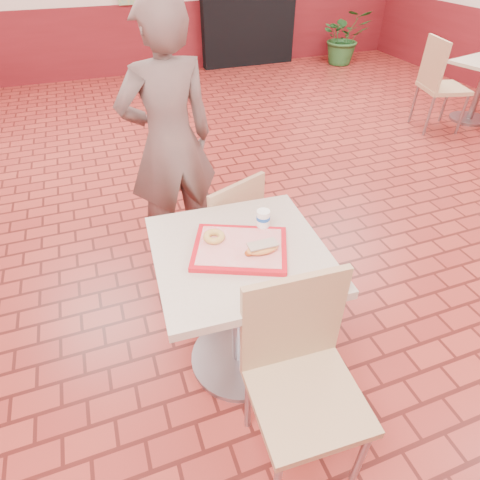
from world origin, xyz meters
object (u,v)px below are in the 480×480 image
object	(u,v)px
chair_main_front	(301,371)
potted_plant	(345,37)
long_john_donut	(262,248)
chair_second_left	(439,81)
serving_tray	(240,248)
customer	(170,142)
ring_donut	(214,237)
paper_cup	(263,218)
chair_main_back	(226,231)
main_table	(240,292)

from	to	relation	value
chair_main_front	potted_plant	bearing A→B (deg)	60.05
long_john_donut	chair_second_left	world-z (taller)	chair_second_left
serving_tray	long_john_donut	size ratio (longest dim) A/B	2.65
chair_main_front	customer	world-z (taller)	customer
long_john_donut	potted_plant	size ratio (longest dim) A/B	0.18
ring_donut	potted_plant	xyz separation A→B (m)	(3.89, 5.08, -0.41)
customer	long_john_donut	world-z (taller)	customer
long_john_donut	customer	bearing A→B (deg)	96.90
chair_main_front	potted_plant	distance (m)	6.77
customer	potted_plant	distance (m)	5.61
long_john_donut	paper_cup	xyz separation A→B (m)	(0.08, 0.18, 0.02)
paper_cup	serving_tray	bearing A→B (deg)	-144.76
chair_main_front	serving_tray	world-z (taller)	chair_main_front
paper_cup	chair_main_back	bearing A→B (deg)	95.19
chair_main_back	chair_second_left	xyz separation A→B (m)	(3.13, 1.75, 0.08)
chair_main_front	long_john_donut	bearing A→B (deg)	94.55
chair_main_front	chair_second_left	size ratio (longest dim) A/B	0.94
serving_tray	chair_main_back	bearing A→B (deg)	78.55
chair_main_front	chair_main_back	distance (m)	1.06
serving_tray	paper_cup	bearing A→B (deg)	35.24
serving_tray	chair_second_left	world-z (taller)	chair_second_left
ring_donut	chair_second_left	world-z (taller)	chair_second_left
serving_tray	long_john_donut	xyz separation A→B (m)	(0.07, -0.07, 0.03)
chair_main_back	customer	xyz separation A→B (m)	(-0.18, 0.55, 0.37)
customer	serving_tray	world-z (taller)	customer
ring_donut	paper_cup	world-z (taller)	paper_cup
serving_tray	long_john_donut	bearing A→B (deg)	-43.87
customer	potted_plant	world-z (taller)	customer
chair_main_back	potted_plant	xyz separation A→B (m)	(3.69, 4.60, -0.04)
chair_second_left	paper_cup	bearing A→B (deg)	140.12
main_table	serving_tray	size ratio (longest dim) A/B	1.95
paper_cup	chair_main_front	bearing A→B (deg)	-96.96
paper_cup	potted_plant	distance (m)	6.25
customer	ring_donut	world-z (taller)	customer
customer	long_john_donut	size ratio (longest dim) A/B	10.94
main_table	ring_donut	world-z (taller)	ring_donut
chair_second_left	long_john_donut	bearing A→B (deg)	141.57
chair_main_front	paper_cup	distance (m)	0.70
ring_donut	chair_second_left	bearing A→B (deg)	33.76
customer	ring_donut	xyz separation A→B (m)	(-0.02, -1.03, -0.01)
chair_main_front	serving_tray	distance (m)	0.58
ring_donut	paper_cup	bearing A→B (deg)	5.49
main_table	ring_donut	size ratio (longest dim) A/B	8.11
main_table	chair_main_front	distance (m)	0.50
long_john_donut	chair_second_left	distance (m)	3.99
customer	serving_tray	distance (m)	1.12
serving_tray	chair_second_left	size ratio (longest dim) A/B	0.41
main_table	chair_main_front	world-z (taller)	chair_main_front
main_table	ring_donut	bearing A→B (deg)	137.21
long_john_donut	paper_cup	size ratio (longest dim) A/B	1.93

